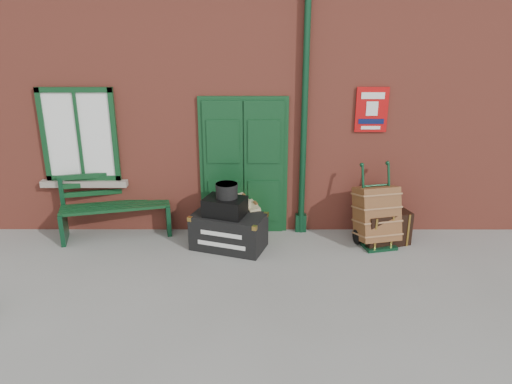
{
  "coord_description": "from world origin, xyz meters",
  "views": [
    {
      "loc": [
        -0.09,
        -6.26,
        3.46
      ],
      "look_at": [
        -0.1,
        0.6,
        1.0
      ],
      "focal_mm": 35.0,
      "sensor_mm": 36.0,
      "label": 1
    }
  ],
  "objects_px": {
    "porter_trolley": "(377,215)",
    "dark_trunk": "(384,227)",
    "houdini_trunk": "(229,231)",
    "bench": "(115,204)"
  },
  "relations": [
    {
      "from": "porter_trolley",
      "to": "bench",
      "type": "bearing_deg",
      "value": 162.44
    },
    {
      "from": "porter_trolley",
      "to": "dark_trunk",
      "type": "xyz_separation_m",
      "value": [
        0.14,
        0.03,
        -0.22
      ]
    },
    {
      "from": "porter_trolley",
      "to": "dark_trunk",
      "type": "bearing_deg",
      "value": 0.53
    },
    {
      "from": "houdini_trunk",
      "to": "porter_trolley",
      "type": "relative_size",
      "value": 0.87
    },
    {
      "from": "houdini_trunk",
      "to": "dark_trunk",
      "type": "bearing_deg",
      "value": 23.31
    },
    {
      "from": "bench",
      "to": "porter_trolley",
      "type": "height_order",
      "value": "porter_trolley"
    },
    {
      "from": "bench",
      "to": "dark_trunk",
      "type": "bearing_deg",
      "value": -18.0
    },
    {
      "from": "bench",
      "to": "dark_trunk",
      "type": "distance_m",
      "value": 4.35
    },
    {
      "from": "porter_trolley",
      "to": "dark_trunk",
      "type": "distance_m",
      "value": 0.26
    },
    {
      "from": "dark_trunk",
      "to": "porter_trolley",
      "type": "bearing_deg",
      "value": 175.24
    }
  ]
}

